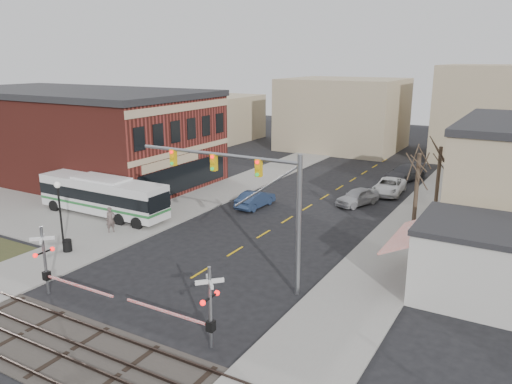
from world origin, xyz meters
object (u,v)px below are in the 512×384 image
car_a (357,197)px  pedestrian_far (145,209)px  rr_crossing_west (50,263)px  trash_bin (67,246)px  street_lamp (59,200)px  car_d (405,173)px  car_c (389,186)px  rr_crossing_east (203,306)px  transit_bus (103,195)px  pedestrian_near (111,220)px  car_b (255,199)px  traffic_signal_mast (252,188)px

car_a → pedestrian_far: (-13.50, -12.95, 0.24)m
rr_crossing_west → trash_bin: (-4.43, 4.70, -1.44)m
street_lamp → pedestrian_far: street_lamp is taller
rr_crossing_west → car_d: rr_crossing_west is taller
car_c → pedestrian_far: pedestrian_far is taller
rr_crossing_east → car_d: rr_crossing_east is taller
rr_crossing_west → rr_crossing_east: same height
transit_bus → pedestrian_near: size_ratio=6.29×
rr_crossing_east → pedestrian_far: size_ratio=3.15×
car_b → car_d: (9.01, 16.83, 0.08)m
transit_bus → traffic_signal_mast: (17.32, -4.87, 4.00)m
rr_crossing_east → car_b: (-8.94, 20.25, -1.22)m
traffic_signal_mast → trash_bin: bearing=-170.1°
trash_bin → rr_crossing_west: bearing=-46.7°
street_lamp → car_b: bearing=64.8°
rr_crossing_west → street_lamp: street_lamp is taller
traffic_signal_mast → pedestrian_far: (-13.40, 5.63, -4.77)m
transit_bus → pedestrian_far: 4.07m
pedestrian_near → pedestrian_far: bearing=22.3°
street_lamp → car_a: bearing=54.0°
trash_bin → traffic_signal_mast: bearing=9.9°
car_a → car_d: 11.72m
street_lamp → car_b: street_lamp is taller
car_c → pedestrian_far: bearing=-132.7°
trash_bin → pedestrian_far: (-0.16, 7.95, 0.48)m
car_b → pedestrian_near: 12.87m
car_a → pedestrian_far: 18.71m
traffic_signal_mast → street_lamp: (-14.57, -1.56, -2.43)m
trash_bin → pedestrian_far: bearing=91.2°
traffic_signal_mast → rr_crossing_west: (-8.80, -7.01, -3.81)m
rr_crossing_east → street_lamp: bearing=161.7°
car_b → car_c: bearing=-128.4°
street_lamp → pedestrian_near: (1.03, 3.57, -2.26)m
street_lamp → pedestrian_far: (1.17, 7.20, -2.35)m
transit_bus → pedestrian_far: (3.93, 0.76, -0.78)m
car_d → traffic_signal_mast: bearing=-74.2°
traffic_signal_mast → car_b: bearing=119.3°
transit_bus → pedestrian_near: transit_bus is taller
traffic_signal_mast → car_a: size_ratio=2.40×
car_c → pedestrian_near: bearing=-128.0°
trash_bin → rr_crossing_east: bearing=-17.2°
pedestrian_far → trash_bin: bearing=-154.1°
rr_crossing_west → car_d: bearing=74.6°
rr_crossing_east → street_lamp: (-15.98, 5.30, 1.39)m
street_lamp → trash_bin: street_lamp is taller
car_a → pedestrian_far: size_ratio=2.54×
transit_bus → pedestrian_far: size_ratio=6.91×
car_d → pedestrian_near: (-15.02, -28.21, 0.27)m
car_a → car_c: bearing=96.1°
car_a → car_c: (1.43, 5.20, -0.01)m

